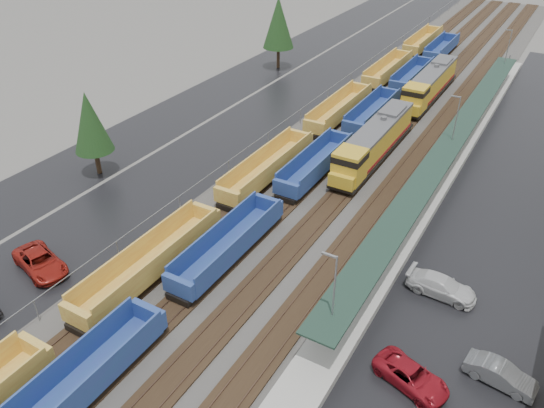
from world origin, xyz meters
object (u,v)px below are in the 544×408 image
Objects in this scene: well_string_yellow at (268,168)px; parked_car_west_c at (40,262)px; well_string_blue at (316,165)px; parked_car_east_c at (442,286)px; locomotive_lead at (373,143)px; parked_car_east_b at (411,376)px; parked_car_east_e at (501,375)px; locomotive_trail at (429,85)px.

parked_car_west_c is (-8.08, -22.03, -0.43)m from well_string_yellow.
well_string_blue is 21.14× the size of parked_car_east_c.
locomotive_lead is 29.92m from parked_car_east_b.
well_string_yellow is 23.47m from parked_car_west_c.
parked_car_east_c is 8.32m from parked_car_east_e.
parked_car_east_c is (20.40, -8.72, -0.47)m from well_string_yellow.
well_string_yellow is at bearing -142.11° from well_string_blue.
locomotive_lead reaches higher than parked_car_east_b.
well_string_yellow is 21.72× the size of parked_car_west_c.
locomotive_lead is at bearing 37.41° from parked_car_east_c.
parked_car_east_c is at bearing 47.77° from parked_car_east_e.
parked_car_west_c is 29.39m from parked_car_east_b.
locomotive_trail is 40.62m from parked_car_east_c.
well_string_blue is at bearing -124.51° from locomotive_lead.
parked_car_east_b is 5.60m from parked_car_east_e.
locomotive_lead is 4.27× the size of parked_car_east_e.
well_string_yellow reaches higher than well_string_blue.
parked_car_east_b is at bearing -64.15° from locomotive_lead.
locomotive_lead reaches higher than parked_car_east_e.
parked_car_east_e is at bearing -53.40° from locomotive_lead.
locomotive_trail reaches higher than well_string_blue.
well_string_yellow is (-8.00, -29.93, -1.05)m from locomotive_trail.
well_string_yellow reaches higher than parked_car_east_c.
locomotive_trail is at bearing 81.52° from well_string_blue.
locomotive_trail is 0.15× the size of well_string_yellow.
parked_car_east_c is at bearing 21.93° from parked_car_east_b.
parked_car_east_e is at bearing -40.69° from parked_car_east_b.
locomotive_lead is 7.14m from well_string_blue.
well_string_blue is 25.16× the size of parked_car_east_e.
parked_car_west_c reaches higher than parked_car_east_b.
parked_car_east_b is (17.02, -21.07, -0.52)m from well_string_blue.
locomotive_lead is at bearing -12.12° from parked_car_west_c.
parked_car_east_b is 0.94× the size of parked_car_east_c.
well_string_yellow is (-8.00, -8.93, -1.05)m from locomotive_lead.
locomotive_lead is at bearing 43.93° from parked_car_east_b.
well_string_blue is (4.00, 3.11, -0.02)m from well_string_yellow.
locomotive_trail is at bearing 28.86° from parked_car_east_e.
parked_car_west_c is 1.17× the size of parked_car_east_b.
locomotive_trail is 3.29× the size of parked_car_west_c.
parked_car_east_c is at bearing -54.91° from locomotive_lead.
locomotive_trail reaches higher than parked_car_east_b.
well_string_blue reaches higher than parked_car_east_b.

